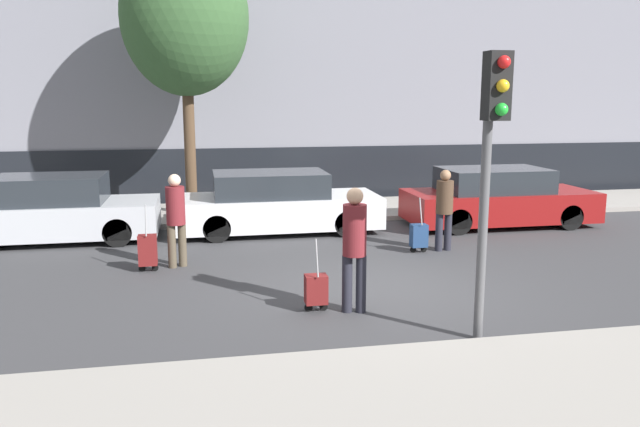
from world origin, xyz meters
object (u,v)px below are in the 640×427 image
at_px(pedestrian_left, 176,215).
at_px(trolley_right, 419,236).
at_px(trolley_left, 148,250).
at_px(traffic_light, 491,139).
at_px(pedestrian_right, 444,205).
at_px(parked_car_1, 276,204).
at_px(bare_tree_near_crossing, 185,18).
at_px(parked_car_2, 497,199).
at_px(trolley_center, 316,289).
at_px(parked_bicycle, 283,194).
at_px(pedestrian_center, 354,242).
at_px(parked_car_0, 57,211).

xyz_separation_m(pedestrian_left, trolley_right, (4.71, 0.19, -0.63)).
bearing_deg(trolley_left, traffic_light, -43.59).
height_order(pedestrian_left, pedestrian_right, pedestrian_left).
distance_m(parked_car_1, bare_tree_near_crossing, 5.13).
relative_size(parked_car_2, pedestrian_right, 2.72).
bearing_deg(trolley_center, trolley_right, 48.80).
relative_size(pedestrian_left, parked_bicycle, 0.97).
xyz_separation_m(trolley_left, pedestrian_center, (3.09, -2.78, 0.65)).
distance_m(parked_car_0, pedestrian_right, 8.24).
xyz_separation_m(parked_car_1, pedestrian_left, (-2.15, -2.69, 0.32)).
bearing_deg(pedestrian_center, trolley_right, 70.55).
bearing_deg(trolley_right, parked_car_1, 135.68).
bearing_deg(parked_car_1, pedestrian_left, -128.72).
relative_size(pedestrian_center, traffic_light, 0.51).
distance_m(trolley_center, trolley_right, 4.05).
height_order(parked_car_2, parked_bicycle, parked_car_2).
bearing_deg(trolley_left, trolley_right, 4.39).
relative_size(trolley_left, pedestrian_right, 0.73).
xyz_separation_m(parked_car_1, parked_bicycle, (0.49, 2.47, -0.16)).
height_order(parked_car_1, pedestrian_right, pedestrian_right).
height_order(parked_car_1, trolley_center, parked_car_1).
height_order(parked_car_2, trolley_left, parked_car_2).
bearing_deg(parked_car_2, trolley_left, -161.90).
bearing_deg(parked_bicycle, traffic_light, -82.49).
relative_size(parked_car_1, trolley_center, 4.28).
xyz_separation_m(pedestrian_left, pedestrian_center, (2.58, -2.99, 0.07)).
distance_m(parked_car_1, trolley_left, 3.95).
distance_m(parked_car_2, pedestrian_center, 7.32).
relative_size(trolley_left, bare_tree_near_crossing, 0.18).
distance_m(traffic_light, parked_bicycle, 9.87).
bearing_deg(trolley_right, traffic_light, -100.02).
xyz_separation_m(parked_car_2, pedestrian_left, (-7.51, -2.41, 0.32)).
relative_size(pedestrian_center, bare_tree_near_crossing, 0.27).
bearing_deg(parked_car_0, pedestrian_center, -47.55).
bearing_deg(parked_car_2, pedestrian_left, -162.23).
xyz_separation_m(trolley_center, parked_bicycle, (0.59, 8.01, 0.16)).
height_order(pedestrian_left, trolley_center, pedestrian_left).
xyz_separation_m(parked_car_1, trolley_center, (-0.10, -5.54, -0.33)).
bearing_deg(bare_tree_near_crossing, trolley_left, -98.51).
bearing_deg(bare_tree_near_crossing, trolley_right, -45.24).
distance_m(parked_car_0, parked_car_2, 10.12).
height_order(pedestrian_right, bare_tree_near_crossing, bare_tree_near_crossing).
bearing_deg(parked_car_1, trolley_right, -44.32).
bearing_deg(parked_car_1, pedestrian_center, -85.68).
xyz_separation_m(pedestrian_right, bare_tree_near_crossing, (-5.03, 4.46, 4.03)).
bearing_deg(parked_car_1, traffic_light, -76.16).
height_order(pedestrian_right, traffic_light, traffic_light).
bearing_deg(bare_tree_near_crossing, parked_car_0, -144.53).
bearing_deg(parked_car_2, trolley_center, -136.03).
distance_m(trolley_center, parked_bicycle, 8.04).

